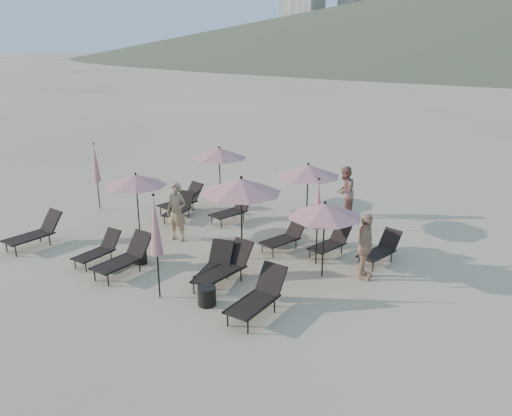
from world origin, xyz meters
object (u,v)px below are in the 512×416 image
Objects in this scene: lounger_0 at (36,232)px; umbrella_closed_0 at (155,226)px; lounger_11 at (381,249)px; lounger_5 at (258,296)px; umbrella_open_3 at (219,153)px; umbrella_closed_1 at (318,205)px; umbrella_open_0 at (136,180)px; lounger_8 at (235,207)px; lounger_1 at (99,249)px; lounger_9 at (285,236)px; lounger_10 at (331,242)px; beachgoer_c at (365,246)px; umbrella_open_1 at (241,186)px; side_table_1 at (207,296)px; umbrella_open_4 at (308,171)px; lounger_6 at (182,200)px; side_table_0 at (141,256)px; beachgoer_b at (345,192)px; umbrella_open_2 at (325,210)px; lounger_3 at (227,266)px; lounger_4 at (214,267)px; lounger_2 at (125,257)px; lounger_7 at (180,208)px.

lounger_0 is 0.67× the size of umbrella_closed_0.
lounger_5 is at bearing -93.60° from lounger_11.
umbrella_open_3 is 6.57m from umbrella_closed_1.
umbrella_open_0 is 0.84× the size of umbrella_closed_1.
umbrella_closed_0 is (1.74, -5.74, 1.38)m from lounger_8.
umbrella_closed_0 is at bearing -12.23° from lounger_1.
lounger_10 is (1.36, 0.40, -0.02)m from lounger_9.
lounger_0 is 1.00× the size of lounger_8.
lounger_8 is 0.98× the size of beachgoer_c.
umbrella_open_0 is 4.30m from umbrella_open_3.
umbrella_open_1 reaches higher than lounger_5.
side_table_1 is (1.23, 0.34, -1.65)m from umbrella_closed_0.
umbrella_closed_0 is at bearing -97.22° from umbrella_open_4.
side_table_1 is 4.39m from beachgoer_c.
umbrella_open_0 is (0.48, -2.71, 1.43)m from lounger_6.
side_table_0 is (-2.69, -5.13, -1.82)m from umbrella_open_4.
beachgoer_b reaches higher than lounger_5.
lounger_5 is at bearing -48.78° from umbrella_open_1.
lounger_10 is at bearing 74.88° from side_table_1.
lounger_11 is at bearing 60.24° from umbrella_open_2.
umbrella_closed_0 is 5.66× the size of side_table_0.
lounger_5 is 8.88m from umbrella_open_3.
beachgoer_b is (3.06, 2.56, 0.43)m from lounger_8.
lounger_9 is 0.61× the size of umbrella_closed_0.
lounger_10 is 0.68× the size of umbrella_open_4.
umbrella_open_1 is 3.29m from umbrella_open_4.
umbrella_closed_0 is (-0.80, -6.35, -0.17)m from umbrella_open_4.
umbrella_closed_1 is at bearing 11.22° from umbrella_open_0.
lounger_10 is 1.64m from umbrella_closed_1.
lounger_3 is 0.33m from lounger_4.
lounger_9 is at bearing -0.80° from lounger_6.
umbrella_open_0 reaches higher than lounger_4.
lounger_11 reaches higher than side_table_0.
umbrella_open_2 is (4.66, 2.76, 1.43)m from lounger_2.
umbrella_open_2 is at bearing 23.63° from lounger_0.
lounger_2 is at bearing 110.79° from beachgoer_c.
umbrella_open_4 is at bearing 27.00° from lounger_8.
lounger_2 is (3.78, 0.15, -0.00)m from lounger_0.
lounger_4 is at bearing 158.51° from lounger_5.
lounger_1 is at bearing -85.97° from umbrella_open_3.
lounger_11 is at bearing 29.18° from umbrella_open_1.
lounger_0 is 6.29m from lounger_4.
umbrella_open_3 reaches higher than lounger_8.
umbrella_open_3 is 7.85m from umbrella_closed_0.
lounger_11 is 1.36m from beachgoer_c.
umbrella_open_3 is 0.99× the size of umbrella_open_4.
side_table_1 is (4.18, -0.30, -0.16)m from lounger_1.
umbrella_closed_1 reaches higher than lounger_7.
umbrella_closed_0 is at bearing -131.06° from umbrella_open_2.
lounger_5 reaches higher than lounger_4.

